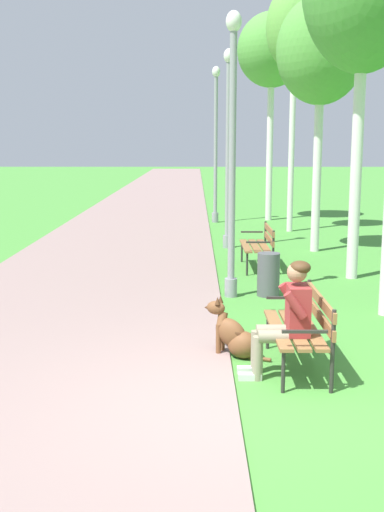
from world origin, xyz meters
The scene contains 13 objects.
ground_plane centered at (0.00, 0.00, 0.00)m, with size 120.00×120.00×0.00m, color #478E38.
paved_path centered at (-2.32, 24.00, 0.02)m, with size 4.35×60.00×0.04m, color gray.
park_bench_near centered at (0.62, 1.08, 0.51)m, with size 0.55×1.50×0.85m.
park_bench_mid centered at (0.71, 6.74, 0.51)m, with size 0.55×1.50×0.85m.
person_seated_on_near_bench centered at (0.42, 0.83, 0.68)m, with size 0.74×0.49×1.25m.
dog_brown centered at (-0.09, 1.46, 0.26)m, with size 0.78×0.47×0.71m.
lamp_post_near centered at (0.02, 4.40, 2.27)m, with size 0.24×0.24×4.40m.
lamp_post_mid centered at (0.20, 9.24, 2.34)m, with size 0.24×0.24×4.52m.
lamp_post_far centered at (0.06, 14.11, 2.42)m, with size 0.24×0.24×4.69m.
birch_tree_fourth centered at (2.17, 8.79, 4.38)m, with size 1.94×1.81×5.58m.
birch_tree_fifth centered at (2.08, 12.10, 5.39)m, with size 1.52×1.48×6.60m.
birch_tree_sixth centered at (1.78, 14.74, 5.19)m, with size 2.12×2.20×6.37m.
litter_bin centered at (0.63, 4.47, 0.35)m, with size 0.36×0.36×0.70m, color #515156.
Camera 1 is at (-0.54, -5.63, 2.45)m, focal length 44.88 mm.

